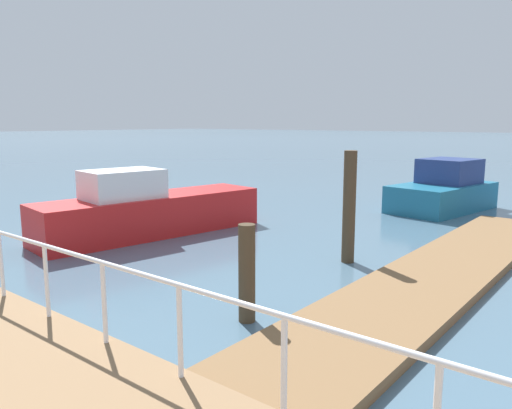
% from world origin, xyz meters
% --- Properties ---
extents(ground_plane, '(300.00, 300.00, 0.00)m').
position_xyz_m(ground_plane, '(0.00, 20.00, 0.00)').
color(ground_plane, slate).
extents(floating_dock, '(13.81, 2.00, 0.18)m').
position_xyz_m(floating_dock, '(3.40, 11.04, 0.09)').
color(floating_dock, olive).
rests_on(floating_dock, ground_plane).
extents(dock_piling_2, '(0.27, 0.27, 1.59)m').
position_xyz_m(dock_piling_2, '(-0.76, 12.69, 0.79)').
color(dock_piling_2, '#473826').
rests_on(dock_piling_2, ground_plane).
extents(dock_piling_3, '(0.29, 0.29, 2.54)m').
position_xyz_m(dock_piling_3, '(3.32, 13.09, 1.27)').
color(dock_piling_3, '#473826').
rests_on(dock_piling_3, ground_plane).
extents(moored_boat_0, '(4.54, 2.86, 1.84)m').
position_xyz_m(moored_boat_0, '(11.55, 13.69, 0.71)').
color(moored_boat_0, '#1E6B8C').
rests_on(moored_boat_0, ground_plane).
extents(moored_boat_1, '(6.70, 2.75, 1.89)m').
position_xyz_m(moored_boat_1, '(2.30, 18.87, 0.70)').
color(moored_boat_1, red).
rests_on(moored_boat_1, ground_plane).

